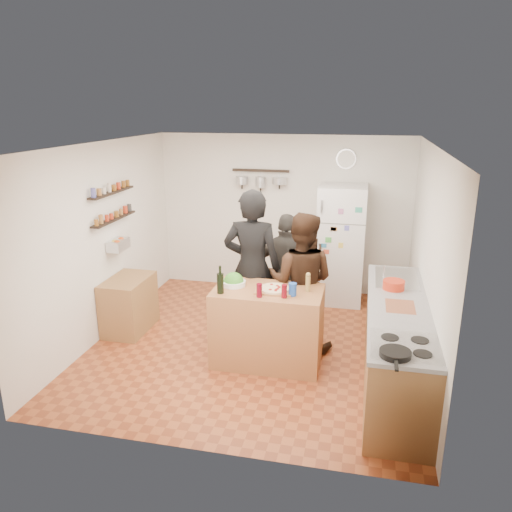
% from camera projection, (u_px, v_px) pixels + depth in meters
% --- Properties ---
extents(room_shell, '(4.20, 4.20, 4.20)m').
position_uv_depth(room_shell, '(261.00, 242.00, 6.38)').
color(room_shell, brown).
rests_on(room_shell, ground).
extents(prep_island, '(1.25, 0.72, 0.91)m').
position_uv_depth(prep_island, '(268.00, 326.00, 5.83)').
color(prep_island, '#9C6739').
rests_on(prep_island, floor).
extents(pizza_board, '(0.42, 0.34, 0.02)m').
position_uv_depth(pizza_board, '(275.00, 290.00, 5.66)').
color(pizza_board, '#8F5C34').
rests_on(pizza_board, prep_island).
extents(pizza, '(0.34, 0.34, 0.02)m').
position_uv_depth(pizza, '(275.00, 288.00, 5.66)').
color(pizza, '#CFAF89').
rests_on(pizza, pizza_board).
extents(salad_bowl, '(0.28, 0.28, 0.06)m').
position_uv_depth(salad_bowl, '(234.00, 283.00, 5.83)').
color(salad_bowl, silver).
rests_on(salad_bowl, prep_island).
extents(wine_bottle, '(0.08, 0.08, 0.23)m').
position_uv_depth(wine_bottle, '(220.00, 283.00, 5.56)').
color(wine_bottle, black).
rests_on(wine_bottle, prep_island).
extents(wine_glass_near, '(0.06, 0.06, 0.15)m').
position_uv_depth(wine_glass_near, '(259.00, 290.00, 5.46)').
color(wine_glass_near, '#510614').
rests_on(wine_glass_near, prep_island).
extents(wine_glass_far, '(0.06, 0.06, 0.15)m').
position_uv_depth(wine_glass_far, '(284.00, 291.00, 5.45)').
color(wine_glass_far, '#5C0711').
rests_on(wine_glass_far, prep_island).
extents(pepper_mill, '(0.06, 0.06, 0.18)m').
position_uv_depth(pepper_mill, '(308.00, 284.00, 5.63)').
color(pepper_mill, olive).
rests_on(pepper_mill, prep_island).
extents(salt_canister, '(0.09, 0.09, 0.15)m').
position_uv_depth(salt_canister, '(293.00, 289.00, 5.50)').
color(salt_canister, '#1B4297').
rests_on(salt_canister, prep_island).
extents(person_left, '(0.73, 0.49, 1.98)m').
position_uv_depth(person_left, '(252.00, 268.00, 6.21)').
color(person_left, black).
rests_on(person_left, floor).
extents(person_center, '(0.89, 0.72, 1.73)m').
position_uv_depth(person_center, '(301.00, 282.00, 6.09)').
color(person_center, black).
rests_on(person_center, floor).
extents(person_back, '(0.97, 0.55, 1.56)m').
position_uv_depth(person_back, '(287.00, 270.00, 6.76)').
color(person_back, '#2A2826').
rests_on(person_back, floor).
extents(counter_run, '(0.63, 2.63, 0.90)m').
position_uv_depth(counter_run, '(396.00, 345.00, 5.38)').
color(counter_run, '#9E7042').
rests_on(counter_run, floor).
extents(stove_top, '(0.60, 0.62, 0.02)m').
position_uv_depth(stove_top, '(406.00, 347.00, 4.36)').
color(stove_top, white).
rests_on(stove_top, counter_run).
extents(skillet, '(0.27, 0.27, 0.05)m').
position_uv_depth(skillet, '(395.00, 353.00, 4.17)').
color(skillet, black).
rests_on(skillet, stove_top).
extents(sink, '(0.50, 0.80, 0.03)m').
position_uv_depth(sink, '(396.00, 279.00, 6.04)').
color(sink, silver).
rests_on(sink, counter_run).
extents(cutting_board, '(0.30, 0.40, 0.02)m').
position_uv_depth(cutting_board, '(400.00, 307.00, 5.21)').
color(cutting_board, brown).
rests_on(cutting_board, counter_run).
extents(red_bowl, '(0.25, 0.25, 0.10)m').
position_uv_depth(red_bowl, '(394.00, 285.00, 5.68)').
color(red_bowl, red).
rests_on(red_bowl, counter_run).
extents(fridge, '(0.70, 0.68, 1.80)m').
position_uv_depth(fridge, '(341.00, 245.00, 7.55)').
color(fridge, white).
rests_on(fridge, floor).
extents(wall_clock, '(0.30, 0.03, 0.30)m').
position_uv_depth(wall_clock, '(346.00, 159.00, 7.50)').
color(wall_clock, silver).
rests_on(wall_clock, back_wall).
extents(spice_shelf_lower, '(0.12, 1.00, 0.02)m').
position_uv_depth(spice_shelf_lower, '(114.00, 219.00, 6.53)').
color(spice_shelf_lower, black).
rests_on(spice_shelf_lower, left_wall).
extents(spice_shelf_upper, '(0.12, 1.00, 0.02)m').
position_uv_depth(spice_shelf_upper, '(112.00, 192.00, 6.43)').
color(spice_shelf_upper, black).
rests_on(spice_shelf_upper, left_wall).
extents(produce_basket, '(0.18, 0.35, 0.14)m').
position_uv_depth(produce_basket, '(118.00, 245.00, 6.63)').
color(produce_basket, silver).
rests_on(produce_basket, left_wall).
extents(side_table, '(0.50, 0.80, 0.73)m').
position_uv_depth(side_table, '(129.00, 304.00, 6.70)').
color(side_table, '#9E6942').
rests_on(side_table, floor).
extents(pot_rack, '(0.90, 0.04, 0.04)m').
position_uv_depth(pot_rack, '(261.00, 171.00, 7.75)').
color(pot_rack, black).
rests_on(pot_rack, back_wall).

